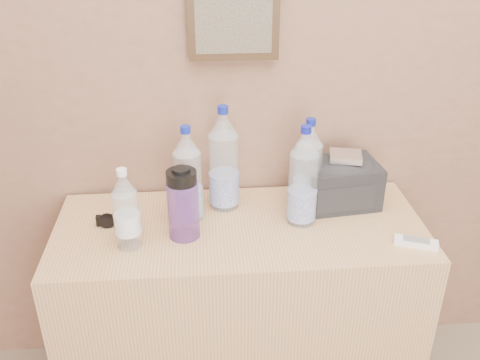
% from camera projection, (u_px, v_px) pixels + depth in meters
% --- Properties ---
extents(picture_frame, '(0.30, 0.03, 0.25)m').
position_uv_depth(picture_frame, '(233.00, 22.00, 1.73)').
color(picture_frame, '#382311').
rests_on(picture_frame, room_shell).
extents(dresser, '(1.24, 0.52, 0.78)m').
position_uv_depth(dresser, '(240.00, 314.00, 1.98)').
color(dresser, tan).
rests_on(dresser, ground).
extents(pet_large_a, '(0.09, 0.09, 0.34)m').
position_uv_depth(pet_large_a, '(188.00, 179.00, 1.78)').
color(pet_large_a, white).
rests_on(pet_large_a, dresser).
extents(pet_large_b, '(0.10, 0.10, 0.38)m').
position_uv_depth(pet_large_b, '(224.00, 164.00, 1.84)').
color(pet_large_b, silver).
rests_on(pet_large_b, dresser).
extents(pet_large_c, '(0.09, 0.09, 0.34)m').
position_uv_depth(pet_large_c, '(308.00, 170.00, 1.84)').
color(pet_large_c, silver).
rests_on(pet_large_c, dresser).
extents(pet_large_d, '(0.09, 0.09, 0.35)m').
position_uv_depth(pet_large_d, '(303.00, 181.00, 1.75)').
color(pet_large_d, silver).
rests_on(pet_large_d, dresser).
extents(pet_small, '(0.08, 0.08, 0.27)m').
position_uv_depth(pet_small, '(126.00, 213.00, 1.64)').
color(pet_small, silver).
rests_on(pet_small, dresser).
extents(nalgene_bottle, '(0.10, 0.10, 0.25)m').
position_uv_depth(nalgene_bottle, '(183.00, 203.00, 1.69)').
color(nalgene_bottle, '#69389A').
rests_on(nalgene_bottle, dresser).
extents(sunglasses, '(0.14, 0.06, 0.04)m').
position_uv_depth(sunglasses, '(118.00, 220.00, 1.80)').
color(sunglasses, black).
rests_on(sunglasses, dresser).
extents(ac_remote, '(0.14, 0.09, 0.02)m').
position_uv_depth(ac_remote, '(416.00, 243.00, 1.70)').
color(ac_remote, silver).
rests_on(ac_remote, dresser).
extents(toiletry_bag, '(0.28, 0.22, 0.18)m').
position_uv_depth(toiletry_bag, '(340.00, 181.00, 1.89)').
color(toiletry_bag, black).
rests_on(toiletry_bag, dresser).
extents(foil_packet, '(0.12, 0.11, 0.02)m').
position_uv_depth(foil_packet, '(346.00, 156.00, 1.84)').
color(foil_packet, silver).
rests_on(foil_packet, toiletry_bag).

